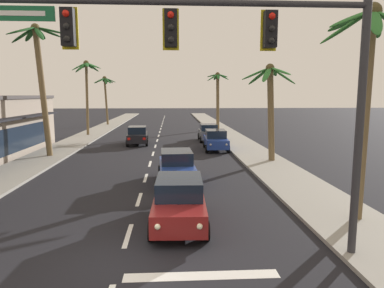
% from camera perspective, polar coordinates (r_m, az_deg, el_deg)
% --- Properties ---
extents(ground_plane, '(220.00, 220.00, 0.00)m').
position_cam_1_polar(ground_plane, '(10.21, -11.87, -18.96)').
color(ground_plane, black).
extents(sidewalk_right, '(3.20, 110.00, 0.14)m').
position_cam_1_polar(sidewalk_right, '(30.03, 8.87, -0.73)').
color(sidewalk_right, gray).
rests_on(sidewalk_right, ground).
extents(sidewalk_left, '(3.20, 110.00, 0.14)m').
position_cam_1_polar(sidewalk_left, '(30.78, -20.83, -0.95)').
color(sidewalk_left, gray).
rests_on(sidewalk_left, ground).
extents(lane_markings, '(4.28, 86.57, 0.01)m').
position_cam_1_polar(lane_markings, '(28.69, -5.36, -1.21)').
color(lane_markings, silver).
rests_on(lane_markings, ground).
extents(traffic_signal_mast, '(10.35, 0.41, 7.50)m').
position_cam_1_polar(traffic_signal_mast, '(9.43, 7.36, 13.54)').
color(traffic_signal_mast, '#2D2D33').
rests_on(traffic_signal_mast, ground).
extents(sedan_lead_at_stop_bar, '(2.05, 4.49, 1.68)m').
position_cam_1_polar(sedan_lead_at_stop_bar, '(12.65, -2.09, -9.22)').
color(sedan_lead_at_stop_bar, maroon).
rests_on(sedan_lead_at_stop_bar, ground).
extents(sedan_third_in_queue, '(2.08, 4.50, 1.68)m').
position_cam_1_polar(sedan_third_in_queue, '(18.50, -2.50, -3.67)').
color(sedan_third_in_queue, navy).
rests_on(sedan_third_in_queue, ground).
extents(sedan_oncoming_far, '(2.14, 4.52, 1.68)m').
position_cam_1_polar(sedan_oncoming_far, '(33.03, -8.86, 1.43)').
color(sedan_oncoming_far, black).
rests_on(sedan_oncoming_far, ground).
extents(sedan_parked_nearest_kerb, '(1.96, 4.46, 1.68)m').
position_cam_1_polar(sedan_parked_nearest_kerb, '(35.01, 2.71, 1.89)').
color(sedan_parked_nearest_kerb, '#4C515B').
rests_on(sedan_parked_nearest_kerb, ground).
extents(sedan_parked_mid_kerb, '(2.03, 4.48, 1.68)m').
position_cam_1_polar(sedan_parked_mid_kerb, '(29.35, 3.88, 0.69)').
color(sedan_parked_mid_kerb, navy).
rests_on(sedan_parked_mid_kerb, ground).
extents(palm_left_second, '(3.96, 4.08, 9.56)m').
position_cam_1_polar(palm_left_second, '(27.84, -23.52, 11.25)').
color(palm_left_second, brown).
rests_on(palm_left_second, ground).
extents(palm_left_third, '(3.21, 3.48, 8.30)m').
position_cam_1_polar(palm_left_third, '(40.78, -16.73, 10.19)').
color(palm_left_third, brown).
rests_on(palm_left_third, ground).
extents(palm_left_farthest, '(3.22, 3.30, 7.30)m').
position_cam_1_polar(palm_left_farthest, '(54.16, -13.91, 8.84)').
color(palm_left_farthest, brown).
rests_on(palm_left_farthest, ground).
extents(palm_right_nearest, '(3.65, 3.50, 7.68)m').
position_cam_1_polar(palm_right_nearest, '(13.70, 26.65, 11.37)').
color(palm_right_nearest, brown).
rests_on(palm_right_nearest, ground).
extents(palm_right_second, '(3.62, 3.69, 6.64)m').
position_cam_1_polar(palm_right_second, '(24.21, 12.62, 7.52)').
color(palm_right_second, brown).
rests_on(palm_right_second, ground).
extents(palm_right_farthest, '(2.91, 3.02, 7.48)m').
position_cam_1_polar(palm_right_farthest, '(46.51, 4.20, 8.66)').
color(palm_right_farthest, brown).
rests_on(palm_right_farthest, ground).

